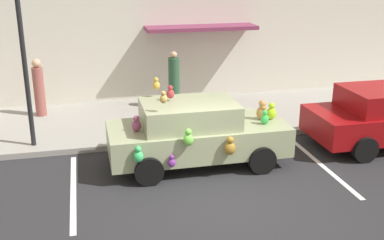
{
  "coord_description": "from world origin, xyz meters",
  "views": [
    {
      "loc": [
        -2.55,
        -8.41,
        4.68
      ],
      "look_at": [
        -0.03,
        2.36,
        0.9
      ],
      "focal_mm": 44.44,
      "sensor_mm": 36.0,
      "label": 1
    }
  ],
  "objects_px": {
    "teddy_bear_on_sidewalk": "(248,119)",
    "pedestrian_near_shopfront": "(39,89)",
    "plush_covered_car": "(196,132)",
    "pedestrian_walking_past": "(174,82)",
    "street_lamp_post": "(23,52)"
  },
  "relations": [
    {
      "from": "teddy_bear_on_sidewalk",
      "to": "pedestrian_near_shopfront",
      "type": "bearing_deg",
      "value": 155.92
    },
    {
      "from": "plush_covered_car",
      "to": "teddy_bear_on_sidewalk",
      "type": "bearing_deg",
      "value": 41.17
    },
    {
      "from": "pedestrian_walking_past",
      "to": "teddy_bear_on_sidewalk",
      "type": "bearing_deg",
      "value": -54.92
    },
    {
      "from": "teddy_bear_on_sidewalk",
      "to": "pedestrian_near_shopfront",
      "type": "height_order",
      "value": "pedestrian_near_shopfront"
    },
    {
      "from": "teddy_bear_on_sidewalk",
      "to": "plush_covered_car",
      "type": "bearing_deg",
      "value": -138.83
    },
    {
      "from": "street_lamp_post",
      "to": "pedestrian_walking_past",
      "type": "distance_m",
      "value": 4.94
    },
    {
      "from": "street_lamp_post",
      "to": "pedestrian_near_shopfront",
      "type": "relative_size",
      "value": 2.26
    },
    {
      "from": "street_lamp_post",
      "to": "pedestrian_near_shopfront",
      "type": "xyz_separation_m",
      "value": [
        0.04,
        2.48,
        -1.57
      ]
    },
    {
      "from": "plush_covered_car",
      "to": "pedestrian_near_shopfront",
      "type": "height_order",
      "value": "plush_covered_car"
    },
    {
      "from": "street_lamp_post",
      "to": "pedestrian_near_shopfront",
      "type": "distance_m",
      "value": 2.94
    },
    {
      "from": "pedestrian_near_shopfront",
      "to": "plush_covered_car",
      "type": "bearing_deg",
      "value": -48.11
    },
    {
      "from": "teddy_bear_on_sidewalk",
      "to": "pedestrian_near_shopfront",
      "type": "distance_m",
      "value": 6.28
    },
    {
      "from": "pedestrian_near_shopfront",
      "to": "pedestrian_walking_past",
      "type": "xyz_separation_m",
      "value": [
        4.07,
        -0.21,
        0.02
      ]
    },
    {
      "from": "pedestrian_walking_past",
      "to": "street_lamp_post",
      "type": "bearing_deg",
      "value": -151.12
    },
    {
      "from": "plush_covered_car",
      "to": "pedestrian_near_shopfront",
      "type": "distance_m",
      "value": 5.69
    }
  ]
}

